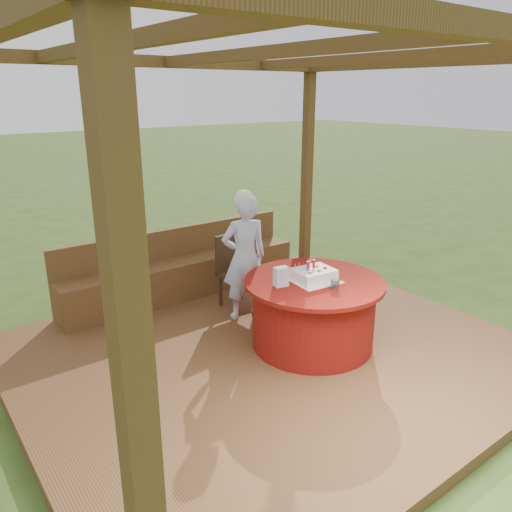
{
  "coord_description": "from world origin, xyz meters",
  "views": [
    {
      "loc": [
        -2.69,
        -3.32,
        2.49
      ],
      "look_at": [
        0.0,
        0.25,
        1.0
      ],
      "focal_mm": 35.0,
      "sensor_mm": 36.0,
      "label": 1
    }
  ],
  "objects_px": {
    "bench": "(183,274)",
    "drinking_glass": "(335,284)",
    "chair": "(235,268)",
    "table": "(313,312)",
    "birthday_cake": "(314,275)",
    "gift_bag": "(281,277)",
    "elderly_woman": "(244,255)"
  },
  "relations": [
    {
      "from": "bench",
      "to": "gift_bag",
      "type": "bearing_deg",
      "value": -88.78
    },
    {
      "from": "chair",
      "to": "birthday_cake",
      "type": "height_order",
      "value": "birthday_cake"
    },
    {
      "from": "elderly_woman",
      "to": "gift_bag",
      "type": "relative_size",
      "value": 7.81
    },
    {
      "from": "birthday_cake",
      "to": "drinking_glass",
      "type": "height_order",
      "value": "birthday_cake"
    },
    {
      "from": "table",
      "to": "elderly_woman",
      "type": "xyz_separation_m",
      "value": [
        -0.15,
        0.91,
        0.37
      ]
    },
    {
      "from": "bench",
      "to": "drinking_glass",
      "type": "relative_size",
      "value": 32.97
    },
    {
      "from": "table",
      "to": "gift_bag",
      "type": "xyz_separation_m",
      "value": [
        -0.34,
        0.08,
        0.42
      ]
    },
    {
      "from": "table",
      "to": "chair",
      "type": "xyz_separation_m",
      "value": [
        -0.05,
        1.25,
        0.1
      ]
    },
    {
      "from": "elderly_woman",
      "to": "gift_bag",
      "type": "bearing_deg",
      "value": -102.76
    },
    {
      "from": "bench",
      "to": "birthday_cake",
      "type": "height_order",
      "value": "birthday_cake"
    },
    {
      "from": "chair",
      "to": "elderly_woman",
      "type": "xyz_separation_m",
      "value": [
        -0.1,
        -0.33,
        0.26
      ]
    },
    {
      "from": "bench",
      "to": "chair",
      "type": "bearing_deg",
      "value": -62.32
    },
    {
      "from": "elderly_woman",
      "to": "drinking_glass",
      "type": "xyz_separation_m",
      "value": [
        0.16,
        -1.18,
        0.01
      ]
    },
    {
      "from": "birthday_cake",
      "to": "elderly_woman",
      "type": "bearing_deg",
      "value": 99.15
    },
    {
      "from": "birthday_cake",
      "to": "gift_bag",
      "type": "distance_m",
      "value": 0.35
    },
    {
      "from": "chair",
      "to": "gift_bag",
      "type": "relative_size",
      "value": 4.61
    },
    {
      "from": "chair",
      "to": "birthday_cake",
      "type": "xyz_separation_m",
      "value": [
        0.04,
        -1.24,
        0.28
      ]
    },
    {
      "from": "elderly_woman",
      "to": "table",
      "type": "bearing_deg",
      "value": -80.48
    },
    {
      "from": "bench",
      "to": "elderly_woman",
      "type": "xyz_separation_m",
      "value": [
        0.23,
        -0.96,
        0.44
      ]
    },
    {
      "from": "birthday_cake",
      "to": "drinking_glass",
      "type": "xyz_separation_m",
      "value": [
        0.01,
        -0.27,
        -0.01
      ]
    },
    {
      "from": "gift_bag",
      "to": "bench",
      "type": "bearing_deg",
      "value": 101.38
    },
    {
      "from": "chair",
      "to": "elderly_woman",
      "type": "height_order",
      "value": "elderly_woman"
    },
    {
      "from": "bench",
      "to": "birthday_cake",
      "type": "xyz_separation_m",
      "value": [
        0.37,
        -1.87,
        0.46
      ]
    },
    {
      "from": "elderly_woman",
      "to": "birthday_cake",
      "type": "distance_m",
      "value": 0.92
    },
    {
      "from": "table",
      "to": "drinking_glass",
      "type": "height_order",
      "value": "drinking_glass"
    },
    {
      "from": "table",
      "to": "drinking_glass",
      "type": "relative_size",
      "value": 14.54
    },
    {
      "from": "table",
      "to": "chair",
      "type": "height_order",
      "value": "chair"
    },
    {
      "from": "bench",
      "to": "table",
      "type": "distance_m",
      "value": 1.92
    },
    {
      "from": "table",
      "to": "chair",
      "type": "bearing_deg",
      "value": 92.26
    },
    {
      "from": "chair",
      "to": "drinking_glass",
      "type": "bearing_deg",
      "value": -88.03
    },
    {
      "from": "table",
      "to": "elderly_woman",
      "type": "relative_size",
      "value": 0.94
    },
    {
      "from": "chair",
      "to": "drinking_glass",
      "type": "distance_m",
      "value": 1.53
    }
  ]
}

